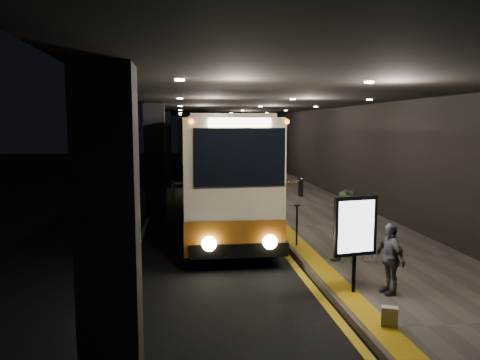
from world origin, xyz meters
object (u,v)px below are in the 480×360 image
stanchion_post (297,225)px  passenger_boarding (279,203)px  coach_main (219,174)px  coach_second (201,148)px  passenger_waiting_green (347,228)px  bag_polka (370,254)px  info_sign (355,228)px  coach_third (198,143)px  passenger_waiting_grey (390,258)px  bag_plain (390,317)px

stanchion_post → passenger_boarding: bearing=88.9°
coach_main → stanchion_post: size_ratio=10.35×
coach_second → passenger_boarding: coach_second is taller
passenger_waiting_green → bag_polka: (0.71, 0.24, -0.76)m
info_sign → stanchion_post: size_ratio=1.72×
coach_main → stanchion_post: coach_main is taller
passenger_boarding → coach_main: bearing=71.8°
coach_main → coach_second: size_ratio=0.93×
coach_third → info_sign: bearing=-83.3°
passenger_waiting_green → stanchion_post: passenger_waiting_green is taller
passenger_waiting_grey → bag_polka: (0.54, 2.29, -0.57)m
passenger_boarding → passenger_waiting_green: (0.74, -4.58, 0.14)m
passenger_waiting_green → coach_second: bearing=145.7°
bag_plain → passenger_waiting_green: bearing=81.6°
coach_third → passenger_waiting_green: 32.35m
coach_second → info_sign: bearing=-88.1°
bag_polka → coach_third: bearing=95.7°
passenger_boarding → info_sign: info_sign is taller
coach_main → coach_third: (0.17, 26.18, 0.09)m
coach_second → passenger_waiting_green: size_ratio=7.08×
passenger_waiting_green → info_sign: size_ratio=0.92×
passenger_boarding → bag_plain: (0.21, -8.14, -0.60)m
coach_third → bag_plain: 35.90m
coach_second → bag_plain: size_ratio=37.98×
coach_second → coach_third: coach_second is taller
bag_polka → coach_main: bearing=120.0°
passenger_waiting_green → passenger_waiting_grey: (0.17, -2.05, -0.18)m
passenger_boarding → bag_polka: passenger_boarding is taller
coach_main → coach_third: 26.18m
passenger_boarding → passenger_waiting_grey: size_ratio=1.05×
coach_second → stanchion_post: 20.43m
passenger_waiting_green → info_sign: info_sign is taller
passenger_waiting_grey → coach_main: bearing=-171.5°
coach_third → stanchion_post: size_ratio=10.81×
coach_third → passenger_boarding: 27.74m
bag_polka → stanchion_post: bearing=132.2°
coach_main → bag_polka: coach_main is taller
coach_third → passenger_boarding: bearing=-82.9°
coach_second → stanchion_post: bearing=-87.9°
passenger_boarding → bag_plain: bearing=-158.8°
coach_main → bag_plain: size_ratio=35.32×
coach_second → bag_polka: (3.31, -21.97, -1.64)m
info_sign → passenger_boarding: bearing=81.4°
coach_main → passenger_waiting_green: coach_main is taller
bag_polka → passenger_waiting_green: bearing=-160.9°
coach_second → stanchion_post: (1.82, -20.32, -1.21)m
coach_main → passenger_boarding: size_ratio=7.81×
coach_third → bag_polka: bearing=-80.8°
coach_third → passenger_waiting_grey: size_ratio=8.60×
info_sign → passenger_waiting_green: bearing=64.0°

